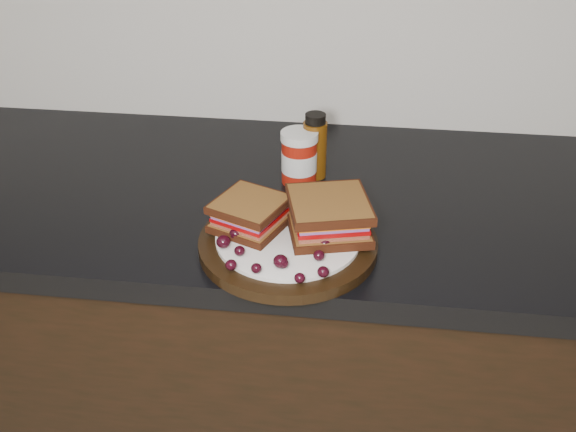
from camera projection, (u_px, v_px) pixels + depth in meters
The scene contains 28 objects.
base_cabinets at pixel (208, 366), 1.44m from camera, with size 3.96×0.58×0.86m, color black.
countertop at pixel (193, 193), 1.20m from camera, with size 3.98×0.60×0.04m, color black.
plate at pixel (288, 243), 1.00m from camera, with size 0.28×0.28×0.02m, color black.
sandwich_left at pixel (250, 214), 1.01m from camera, with size 0.10×0.10×0.05m, color brown, non-canonical shape.
sandwich_right at pixel (329, 216), 0.99m from camera, with size 0.12×0.12×0.06m, color brown, non-canonical shape.
grape_0 at pixel (223, 242), 0.96m from camera, with size 0.02×0.02×0.02m, color black.
grape_1 at pixel (240, 251), 0.95m from camera, with size 0.02×0.02×0.02m, color black.
grape_2 at pixel (231, 265), 0.92m from camera, with size 0.02×0.02×0.02m, color black.
grape_3 at pixel (256, 268), 0.91m from camera, with size 0.02×0.02×0.01m, color black.
grape_4 at pixel (280, 261), 0.92m from camera, with size 0.02×0.02×0.02m, color black.
grape_5 at pixel (283, 263), 0.92m from camera, with size 0.02×0.02×0.02m, color black.
grape_6 at pixel (300, 278), 0.89m from camera, with size 0.02×0.02×0.01m, color black.
grape_7 at pixel (323, 272), 0.90m from camera, with size 0.02×0.02×0.02m, color black.
grape_8 at pixel (319, 255), 0.94m from camera, with size 0.02×0.02×0.02m, color black.
grape_9 at pixel (325, 243), 0.96m from camera, with size 0.02×0.02×0.02m, color black.
grape_10 at pixel (350, 236), 0.98m from camera, with size 0.02×0.02×0.02m, color black.
grape_11 at pixel (333, 232), 0.99m from camera, with size 0.02×0.02×0.01m, color black.
grape_12 at pixel (336, 228), 1.00m from camera, with size 0.02×0.02×0.02m, color black.
grape_13 at pixel (327, 212), 1.04m from camera, with size 0.02×0.02×0.02m, color black.
grape_14 at pixel (257, 211), 1.04m from camera, with size 0.02×0.02×0.02m, color black.
grape_15 at pixel (253, 220), 1.02m from camera, with size 0.02×0.02×0.02m, color black.
grape_16 at pixel (234, 227), 1.00m from camera, with size 0.02×0.02×0.02m, color black.
grape_17 at pixel (236, 234), 0.98m from camera, with size 0.02×0.02×0.02m, color black.
grape_18 at pixel (253, 211), 1.04m from camera, with size 0.02×0.02×0.02m, color black.
grape_19 at pixel (248, 214), 1.03m from camera, with size 0.02×0.02×0.02m, color black.
grape_20 at pixel (246, 229), 1.00m from camera, with size 0.02×0.02×0.02m, color black.
condiment_jar at pixel (299, 157), 1.17m from camera, with size 0.07×0.07×0.10m, color #9C170B.
oil_bottle at pixel (315, 146), 1.18m from camera, with size 0.04×0.04×0.12m, color #522C08.
Camera 1 is at (0.31, 0.69, 1.48)m, focal length 40.00 mm.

